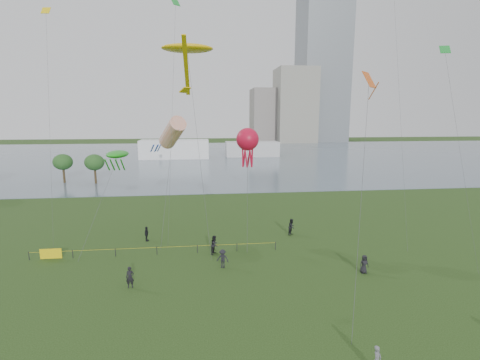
{
  "coord_description": "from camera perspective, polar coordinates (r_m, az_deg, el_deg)",
  "views": [
    {
      "loc": [
        -3.36,
        -20.03,
        13.55
      ],
      "look_at": [
        0.0,
        10.0,
        8.0
      ],
      "focal_mm": 26.0,
      "sensor_mm": 36.0,
      "label": 1
    }
  ],
  "objects": [
    {
      "name": "fence",
      "position": [
        37.36,
        -23.01,
        -10.81
      ],
      "size": [
        24.07,
        0.07,
        1.05
      ],
      "color": "black",
      "rests_on": "ground_plane"
    },
    {
      "name": "kite_delta",
      "position": [
        31.99,
        20.42,
        13.89
      ],
      "size": [
        6.42,
        12.1,
        17.31
      ],
      "rotation": [
        0.0,
        0.0,
        0.17
      ],
      "color": "#3F3F42"
    },
    {
      "name": "kite_octopus",
      "position": [
        36.35,
        1.24,
        6.61
      ],
      "size": [
        2.37,
        4.35,
        12.39
      ],
      "rotation": [
        0.0,
        0.0,
        -0.18
      ],
      "color": "#3F3F42"
    },
    {
      "name": "spectator_b",
      "position": [
        32.24,
        -2.87,
        -12.77
      ],
      "size": [
        1.28,
        1.02,
        1.74
      ],
      "primitive_type": "imported",
      "rotation": [
        0.0,
        0.0,
        -0.38
      ],
      "color": "black",
      "rests_on": "ground_plane"
    },
    {
      "name": "lake",
      "position": [
        120.84,
        -4.76,
        3.94
      ],
      "size": [
        400.0,
        120.0,
        0.08
      ],
      "primitive_type": "cube",
      "color": "slate",
      "rests_on": "ground_plane"
    },
    {
      "name": "ground_plane",
      "position": [
        24.41,
        2.84,
        -23.32
      ],
      "size": [
        400.0,
        400.0,
        0.0
      ],
      "primitive_type": "plane",
      "color": "#1A3210"
    },
    {
      "name": "small_kites",
      "position": [
        39.28,
        -5.43,
        24.74
      ],
      "size": [
        43.89,
        11.41,
        7.61
      ],
      "color": "yellow"
    },
    {
      "name": "spectator_g",
      "position": [
        40.97,
        8.48,
        -7.61
      ],
      "size": [
        1.16,
        1.18,
        1.92
      ],
      "primitive_type": "imported",
      "rotation": [
        0.0,
        0.0,
        0.84
      ],
      "color": "black",
      "rests_on": "ground_plane"
    },
    {
      "name": "spectator_c",
      "position": [
        39.98,
        -15.09,
        -8.53
      ],
      "size": [
        0.58,
        1.03,
        1.65
      ],
      "primitive_type": "imported",
      "rotation": [
        0.0,
        0.0,
        1.38
      ],
      "color": "black",
      "rests_on": "ground_plane"
    },
    {
      "name": "building_mid",
      "position": [
        188.68,
        8.98,
        11.94
      ],
      "size": [
        20.0,
        20.0,
        38.0
      ],
      "primitive_type": "cube",
      "color": "gray",
      "rests_on": "ground_plane"
    },
    {
      "name": "building_low",
      "position": [
        191.32,
        4.34,
        10.51
      ],
      "size": [
        16.0,
        18.0,
        28.0
      ],
      "primitive_type": "cube",
      "color": "slate",
      "rests_on": "ground_plane"
    },
    {
      "name": "spectator_a",
      "position": [
        35.25,
        -4.19,
        -10.56
      ],
      "size": [
        1.04,
        1.14,
        1.9
      ],
      "primitive_type": "imported",
      "rotation": [
        0.0,
        0.0,
        1.14
      ],
      "color": "black",
      "rests_on": "ground_plane"
    },
    {
      "name": "kite_stingray",
      "position": [
        36.26,
        -8.65,
        20.49
      ],
      "size": [
        5.04,
        10.05,
        20.44
      ],
      "rotation": [
        0.0,
        0.0,
        0.09
      ],
      "color": "#3F3F42"
    },
    {
      "name": "kite_flyer",
      "position": [
        22.05,
        21.57,
        -25.74
      ],
      "size": [
        0.68,
        0.66,
        1.58
      ],
      "primitive_type": "imported",
      "rotation": [
        0.0,
        0.0,
        0.71
      ],
      "color": "slate",
      "rests_on": "ground_plane"
    },
    {
      "name": "tower",
      "position": [
        204.41,
        13.56,
        23.27
      ],
      "size": [
        24.0,
        24.0,
        120.0
      ],
      "primitive_type": "cube",
      "color": "slate",
      "rests_on": "ground_plane"
    },
    {
      "name": "kite_windsock",
      "position": [
        40.18,
        -11.05,
        7.59
      ],
      "size": [
        4.29,
        7.96,
        13.66
      ],
      "rotation": [
        0.0,
        0.0,
        -0.22
      ],
      "color": "#3F3F42"
    },
    {
      "name": "spectator_f",
      "position": [
        30.13,
        -17.61,
        -14.99
      ],
      "size": [
        0.66,
        0.45,
        1.75
      ],
      "primitive_type": "imported",
      "rotation": [
        0.0,
        0.0,
        0.06
      ],
      "color": "black",
      "rests_on": "ground_plane"
    },
    {
      "name": "pavilion_right",
      "position": [
        119.81,
        1.98,
        5.11
      ],
      "size": [
        18.0,
        7.0,
        5.0
      ],
      "primitive_type": "cube",
      "color": "silver",
      "rests_on": "ground_plane"
    },
    {
      "name": "pavilion_left",
      "position": [
        115.83,
        -10.68,
        5.0
      ],
      "size": [
        22.0,
        8.0,
        6.0
      ],
      "primitive_type": "cube",
      "color": "white",
      "rests_on": "ground_plane"
    },
    {
      "name": "kite_creature",
      "position": [
        41.98,
        -19.47,
        3.97
      ],
      "size": [
        3.55,
        10.37,
        9.73
      ],
      "rotation": [
        0.0,
        0.0,
        0.15
      ],
      "color": "#3F3F42"
    },
    {
      "name": "spectator_d",
      "position": [
        33.07,
        19.7,
        -12.87
      ],
      "size": [
        0.83,
        0.57,
        1.65
      ],
      "primitive_type": "imported",
      "rotation": [
        0.0,
        0.0,
        0.06
      ],
      "color": "black",
      "rests_on": "ground_plane"
    },
    {
      "name": "trees",
      "position": [
        76.66,
        -34.35,
        2.72
      ],
      "size": [
        25.88,
        15.11,
        8.98
      ],
      "color": "#372B19",
      "rests_on": "ground_plane"
    }
  ]
}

